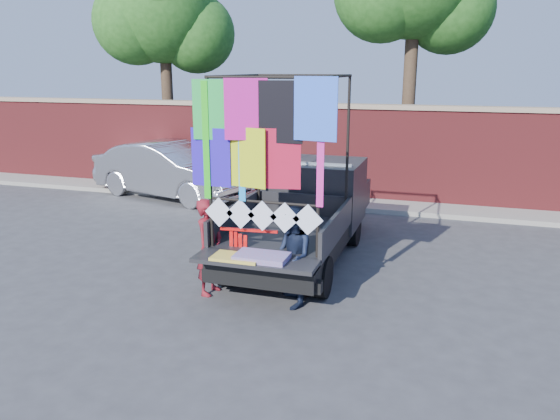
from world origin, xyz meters
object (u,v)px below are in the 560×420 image
(sedan, at_px, (171,170))
(woman, at_px, (209,247))
(pickup_truck, at_px, (308,208))
(man, at_px, (291,257))

(sedan, bearing_deg, woman, -131.66)
(sedan, bearing_deg, pickup_truck, -109.81)
(pickup_truck, bearing_deg, woman, -110.66)
(sedan, distance_m, woman, 7.05)
(pickup_truck, distance_m, woman, 2.71)
(pickup_truck, distance_m, sedan, 5.89)
(pickup_truck, relative_size, sedan, 1.16)
(pickup_truck, relative_size, woman, 3.49)
(sedan, bearing_deg, man, -123.60)
(sedan, height_order, man, man)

